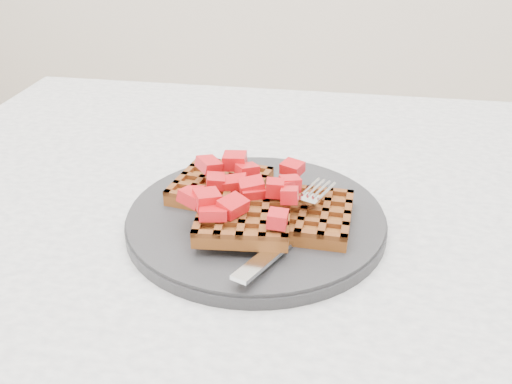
% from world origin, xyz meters
% --- Properties ---
extents(table, '(1.20, 0.80, 0.75)m').
position_xyz_m(table, '(0.00, 0.00, 0.64)').
color(table, silver).
rests_on(table, ground).
extents(plate, '(0.27, 0.27, 0.02)m').
position_xyz_m(plate, '(-0.14, -0.03, 0.76)').
color(plate, '#252528').
rests_on(plate, table).
extents(waffles, '(0.20, 0.18, 0.03)m').
position_xyz_m(waffles, '(-0.14, -0.04, 0.78)').
color(waffles, brown).
rests_on(waffles, plate).
extents(strawberry_pile, '(0.15, 0.15, 0.02)m').
position_xyz_m(strawberry_pile, '(-0.14, -0.03, 0.80)').
color(strawberry_pile, '#A80009').
rests_on(strawberry_pile, waffles).
extents(fork, '(0.09, 0.18, 0.02)m').
position_xyz_m(fork, '(-0.10, -0.07, 0.77)').
color(fork, silver).
rests_on(fork, plate).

